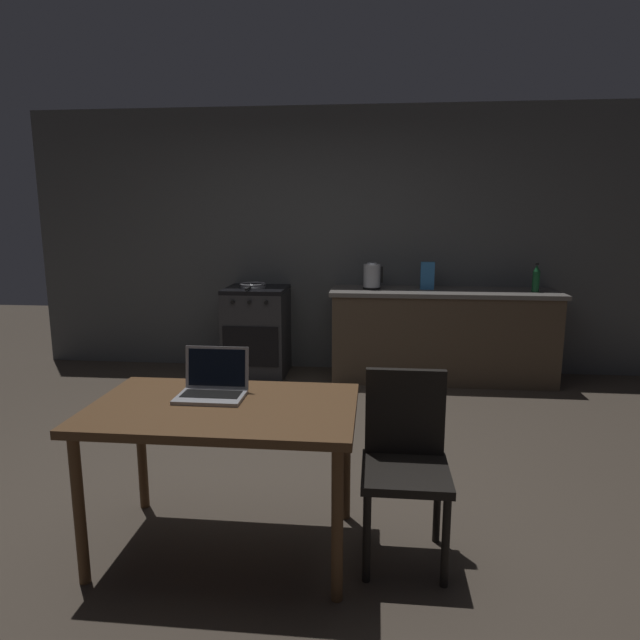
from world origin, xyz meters
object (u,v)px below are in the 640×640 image
Objects in this scene: cereal_box at (427,276)px; electric_kettle at (372,276)px; laptop at (213,387)px; chair at (405,453)px; dining_table at (224,420)px; bottle at (536,278)px; frying_pan at (253,285)px; stove_oven at (257,331)px.

electric_kettle is at bearing -177.84° from cereal_box.
cereal_box is at bearing 53.04° from laptop.
dining_table is at bearing -179.48° from chair.
electric_kettle is at bearing 77.41° from dining_table.
bottle reaches higher than electric_kettle.
cereal_box is at bearing 175.97° from bottle.
dining_table is 2.86× the size of frying_pan.
laptop is at bearing -81.98° from stove_oven.
stove_oven is 3.45× the size of electric_kettle.
stove_oven is 1.77m from cereal_box.
bottle is 1.03× the size of cereal_box.
cereal_box is (1.19, 2.98, 0.36)m from dining_table.
cereal_box reaches higher than electric_kettle.
bottle reaches higher than stove_oven.
cereal_box is (0.53, 0.02, 0.01)m from electric_kettle.
electric_kettle is at bearing 0.12° from stove_oven.
bottle is at bearing 61.72° from chair.
frying_pan is at bearing 99.85° from dining_table.
dining_table is 3.65m from bottle.
chair is 3.32× the size of cereal_box.
laptop is (-0.93, 0.06, 0.27)m from chair.
dining_table is 3.05m from electric_kettle.
frying_pan is at bearing -178.62° from electric_kettle.
laptop is 1.25× the size of electric_kettle.
dining_table is at bearing -126.90° from bottle.
frying_pan is (-0.43, 2.82, 0.13)m from laptop.
laptop reaches higher than dining_table.
laptop is 1.18× the size of bottle.
electric_kettle is 0.53m from cereal_box.
stove_oven is 1.27m from electric_kettle.
dining_table is at bearing -111.79° from cereal_box.
cereal_box reaches higher than dining_table.
stove_oven is 1.01× the size of chair.
bottle is at bearing 37.95° from laptop.
laptop is at bearing -81.36° from frying_pan.
stove_oven reaches higher than chair.
chair is 3.19m from bottle.
bottle is 1.00m from cereal_box.
cereal_box is (1.70, 0.05, 0.11)m from frying_pan.
chair is 2.03× the size of frying_pan.
stove_oven is at bearing 99.25° from dining_table.
frying_pan is 1.63× the size of cereal_box.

